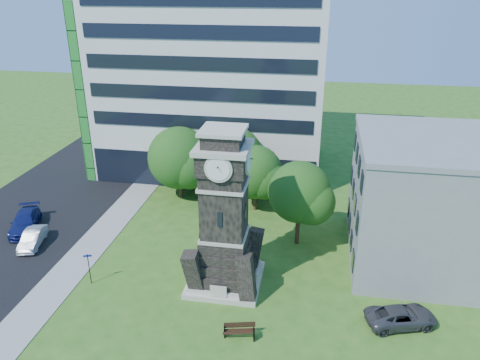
% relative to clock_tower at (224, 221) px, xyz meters
% --- Properties ---
extents(ground, '(160.00, 160.00, 0.00)m').
position_rel_clock_tower_xyz_m(ground, '(-3.00, -2.00, -5.28)').
color(ground, '#2F5E1B').
rests_on(ground, ground).
extents(sidewalk, '(3.00, 70.00, 0.06)m').
position_rel_clock_tower_xyz_m(sidewalk, '(-12.50, 3.00, -5.25)').
color(sidewalk, gray).
rests_on(sidewalk, ground).
extents(street, '(14.00, 80.00, 0.02)m').
position_rel_clock_tower_xyz_m(street, '(-21.00, 3.00, -5.27)').
color(street, black).
rests_on(street, ground).
extents(clock_tower, '(5.40, 5.40, 12.22)m').
position_rel_clock_tower_xyz_m(clock_tower, '(0.00, 0.00, 0.00)').
color(clock_tower, '#BDB7A5').
rests_on(clock_tower, ground).
extents(office_tall, '(26.20, 15.11, 28.60)m').
position_rel_clock_tower_xyz_m(office_tall, '(-6.20, 23.84, 8.94)').
color(office_tall, silver).
rests_on(office_tall, ground).
extents(office_low, '(15.20, 12.20, 10.40)m').
position_rel_clock_tower_xyz_m(office_low, '(16.97, 6.00, -0.07)').
color(office_low, gray).
rests_on(office_low, ground).
extents(car_street_mid, '(2.31, 4.27, 1.33)m').
position_rel_clock_tower_xyz_m(car_street_mid, '(-17.54, 2.38, -4.61)').
color(car_street_mid, silver).
rests_on(car_street_mid, ground).
extents(car_street_north, '(4.01, 5.82, 1.57)m').
position_rel_clock_tower_xyz_m(car_street_north, '(-19.81, 4.80, -4.50)').
color(car_street_north, navy).
rests_on(car_street_north, ground).
extents(car_east_lot, '(5.16, 3.50, 1.31)m').
position_rel_clock_tower_xyz_m(car_east_lot, '(12.53, -2.69, -4.62)').
color(car_east_lot, '#414146').
rests_on(car_east_lot, ground).
extents(park_bench, '(2.04, 0.54, 1.05)m').
position_rel_clock_tower_xyz_m(park_bench, '(2.09, -5.72, -4.72)').
color(park_bench, black).
rests_on(park_bench, ground).
extents(street_sign, '(0.62, 0.06, 2.58)m').
position_rel_clock_tower_xyz_m(street_sign, '(-10.04, -1.93, -3.66)').
color(street_sign, black).
rests_on(street_sign, ground).
extents(tree_nw, '(7.11, 6.46, 7.65)m').
position_rel_clock_tower_xyz_m(tree_nw, '(-7.57, 14.07, -1.04)').
color(tree_nw, '#332114').
rests_on(tree_nw, ground).
extents(tree_nc, '(6.21, 5.64, 7.70)m').
position_rel_clock_tower_xyz_m(tree_nc, '(-1.89, 14.70, -0.60)').
color(tree_nc, '#332114').
rests_on(tree_nc, ground).
extents(tree_ne, '(5.79, 5.27, 6.70)m').
position_rel_clock_tower_xyz_m(tree_ne, '(0.55, 12.48, -1.38)').
color(tree_ne, '#332114').
rests_on(tree_ne, ground).
extents(tree_east, '(5.80, 5.27, 7.57)m').
position_rel_clock_tower_xyz_m(tree_east, '(5.10, 6.69, -0.55)').
color(tree_east, '#332114').
rests_on(tree_east, ground).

